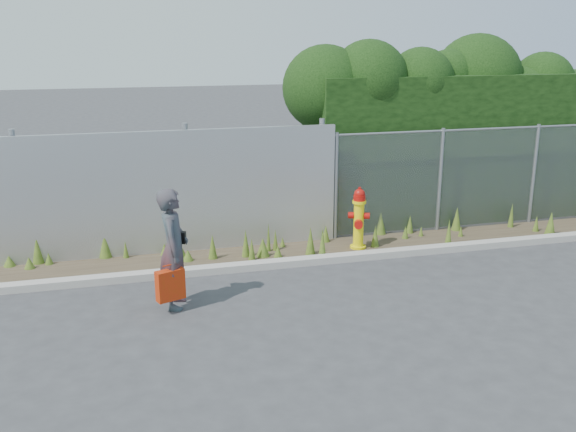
{
  "coord_description": "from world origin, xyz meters",
  "views": [
    {
      "loc": [
        -2.8,
        -8.07,
        3.81
      ],
      "look_at": [
        -0.3,
        1.4,
        1.0
      ],
      "focal_mm": 40.0,
      "sensor_mm": 36.0,
      "label": 1
    }
  ],
  "objects": [
    {
      "name": "woman",
      "position": [
        -2.18,
        0.63,
        0.87
      ],
      "size": [
        0.53,
        0.7,
        1.74
      ],
      "primitive_type": "imported",
      "rotation": [
        0.0,
        0.0,
        1.39
      ],
      "color": "#0F5960",
      "rests_on": "ground"
    },
    {
      "name": "red_tote_bag",
      "position": [
        -2.26,
        0.4,
        0.42
      ],
      "size": [
        0.4,
        0.15,
        0.52
      ],
      "rotation": [
        0.0,
        0.0,
        0.37
      ],
      "color": "#AD3009"
    },
    {
      "name": "fire_hydrant",
      "position": [
        1.27,
        2.33,
        0.56
      ],
      "size": [
        0.39,
        0.35,
        1.16
      ],
      "rotation": [
        0.0,
        0.0,
        -0.38
      ],
      "color": "#FFEB0D",
      "rests_on": "ground"
    },
    {
      "name": "weed_strip",
      "position": [
        0.0,
        2.51,
        0.13
      ],
      "size": [
        16.0,
        1.32,
        0.54
      ],
      "color": "#433626",
      "rests_on": "ground"
    },
    {
      "name": "chainlink_fence",
      "position": [
        4.25,
        3.0,
        1.03
      ],
      "size": [
        6.5,
        0.07,
        2.05
      ],
      "color": "gray",
      "rests_on": "ground"
    },
    {
      "name": "ground",
      "position": [
        0.0,
        0.0,
        0.0
      ],
      "size": [
        80.0,
        80.0,
        0.0
      ],
      "primitive_type": "plane",
      "color": "#373739",
      "rests_on": "ground"
    },
    {
      "name": "black_shoulder_bag",
      "position": [
        -2.1,
        0.75,
        0.99
      ],
      "size": [
        0.23,
        0.09,
        0.17
      ],
      "rotation": [
        0.0,
        0.0,
        -0.34
      ],
      "color": "black"
    },
    {
      "name": "corrugated_fence",
      "position": [
        -3.25,
        3.01,
        1.1
      ],
      "size": [
        8.5,
        0.21,
        2.3
      ],
      "color": "#AAACB1",
      "rests_on": "ground"
    },
    {
      "name": "hedge",
      "position": [
        4.27,
        4.02,
        2.04
      ],
      "size": [
        7.88,
        2.01,
        3.8
      ],
      "color": "black",
      "rests_on": "ground"
    },
    {
      "name": "curb",
      "position": [
        0.0,
        1.8,
        0.06
      ],
      "size": [
        16.0,
        0.22,
        0.12
      ],
      "primitive_type": "cube",
      "color": "#A49C94",
      "rests_on": "ground"
    }
  ]
}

